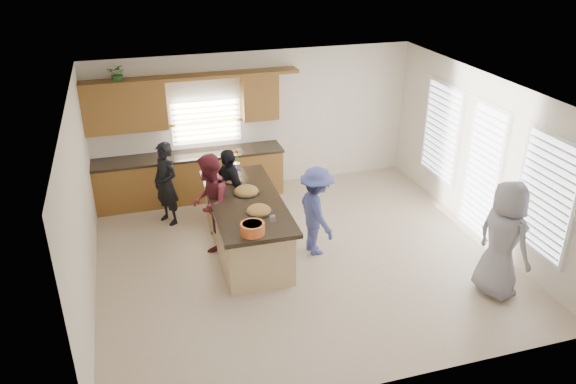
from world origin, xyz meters
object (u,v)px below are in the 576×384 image
object	(u,v)px
island	(246,226)
woman_left_front	(229,190)
woman_right_back	(316,211)
woman_right_front	(503,240)
salad_bowl	(252,228)
woman_left_mid	(210,203)
woman_left_back	(166,184)

from	to	relation	value
island	woman_left_front	xyz separation A→B (m)	(-0.12, 0.80, 0.31)
woman_left_front	woman_right_back	size ratio (longest dim) A/B	1.00
woman_right_front	salad_bowl	bearing A→B (deg)	59.59
woman_left_front	woman_right_back	world-z (taller)	woman_left_front
woman_right_front	woman_right_back	bearing A→B (deg)	37.40
woman_right_front	woman_left_mid	bearing A→B (deg)	44.47
island	woman_right_back	size ratio (longest dim) A/B	1.78
woman_left_back	woman_left_front	distance (m)	1.18
woman_left_back	woman_right_front	size ratio (longest dim) A/B	0.85
salad_bowl	woman_left_mid	xyz separation A→B (m)	(-0.40, 1.38, -0.21)
island	salad_bowl	world-z (taller)	salad_bowl
island	woman_left_mid	xyz separation A→B (m)	(-0.54, 0.26, 0.38)
woman_left_front	woman_left_back	bearing A→B (deg)	-134.57
island	woman_left_back	distance (m)	1.82
woman_right_back	woman_left_mid	bearing A→B (deg)	62.70
woman_right_back	salad_bowl	bearing A→B (deg)	115.21
woman_left_back	woman_left_mid	world-z (taller)	woman_left_mid
woman_left_mid	woman_right_back	size ratio (longest dim) A/B	1.10
woman_left_back	woman_right_back	size ratio (longest dim) A/B	1.02
woman_right_front	woman_left_front	bearing A→B (deg)	35.85
woman_right_back	island	bearing A→B (deg)	64.83
salad_bowl	woman_left_mid	size ratio (longest dim) A/B	0.21
woman_right_back	woman_right_front	distance (m)	2.87
island	salad_bowl	xyz separation A→B (m)	(-0.15, -1.12, 0.59)
woman_left_back	woman_left_mid	distance (m)	1.27
salad_bowl	woman_left_front	world-z (taller)	woman_left_front
salad_bowl	woman_left_mid	world-z (taller)	woman_left_mid
woman_left_mid	woman_left_front	distance (m)	0.69
woman_left_mid	woman_right_front	xyz separation A→B (m)	(3.82, -2.51, 0.07)
woman_right_back	woman_left_back	bearing A→B (deg)	46.44
woman_left_back	woman_left_mid	size ratio (longest dim) A/B	0.93
woman_right_front	woman_left_back	bearing A→B (deg)	38.61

